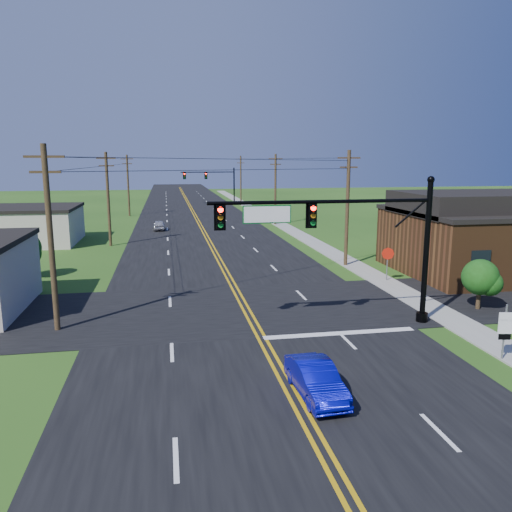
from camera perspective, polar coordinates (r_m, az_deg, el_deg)
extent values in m
plane|color=#224614|center=(17.41, 4.63, -17.41)|extent=(260.00, 260.00, 0.00)
cube|color=black|center=(65.43, -6.61, 3.63)|extent=(16.00, 220.00, 0.04)
cube|color=black|center=(28.31, -1.60, -5.98)|extent=(70.00, 10.00, 0.04)
cube|color=gray|center=(57.27, 4.60, 2.65)|extent=(2.00, 160.00, 0.08)
cylinder|color=black|center=(26.56, 18.86, 0.25)|extent=(0.28, 0.28, 7.20)
cylinder|color=black|center=(27.35, 18.43, -6.67)|extent=(0.60, 0.60, 0.50)
sphere|color=black|center=(26.17, 19.36, 8.24)|extent=(0.36, 0.36, 0.36)
cylinder|color=black|center=(24.01, 7.64, 6.17)|extent=(11.00, 0.18, 0.18)
cube|color=#045518|center=(23.39, 1.27, 4.79)|extent=(2.30, 0.06, 0.85)
cylinder|color=black|center=(95.76, -2.52, 8.14)|extent=(0.28, 0.28, 7.20)
cylinder|color=black|center=(95.98, -2.50, 6.14)|extent=(0.60, 0.60, 0.50)
sphere|color=black|center=(95.66, -2.54, 10.35)|extent=(0.36, 0.36, 0.36)
cylinder|color=black|center=(95.14, -5.56, 9.52)|extent=(10.00, 0.18, 0.18)
cube|color=#045518|center=(94.94, -7.50, 9.15)|extent=(2.30, 0.06, 0.85)
cube|color=#543118|center=(41.10, 25.73, 1.37)|extent=(14.00, 11.00, 4.40)
cube|color=black|center=(40.82, 26.00, 4.62)|extent=(14.20, 11.20, 0.30)
cube|color=beige|center=(55.26, -25.88, 3.02)|extent=(12.00, 9.00, 3.40)
cube|color=black|center=(55.07, -26.04, 4.93)|extent=(12.20, 9.20, 0.30)
cylinder|color=#312616|center=(25.66, -22.41, 1.69)|extent=(0.28, 0.28, 9.00)
cube|color=#312616|center=(25.38, -23.06, 10.41)|extent=(1.80, 0.12, 0.12)
cube|color=#312616|center=(25.39, -22.94, 8.83)|extent=(1.40, 0.12, 0.12)
cylinder|color=#312616|center=(50.23, -16.53, 6.20)|extent=(0.28, 0.28, 9.00)
cube|color=#312616|center=(50.09, -16.78, 10.64)|extent=(1.80, 0.12, 0.12)
cube|color=#312616|center=(50.09, -16.73, 9.85)|extent=(1.40, 0.12, 0.12)
cylinder|color=#312616|center=(77.07, -14.40, 7.80)|extent=(0.28, 0.28, 9.00)
cube|color=#312616|center=(76.98, -14.54, 10.70)|extent=(1.80, 0.12, 0.12)
cube|color=#312616|center=(76.98, -14.52, 10.18)|extent=(1.40, 0.12, 0.12)
cylinder|color=#312616|center=(39.48, 10.39, 5.30)|extent=(0.28, 0.28, 9.00)
cube|color=#312616|center=(39.30, 10.59, 10.96)|extent=(1.80, 0.12, 0.12)
cube|color=#312616|center=(39.30, 10.55, 9.94)|extent=(1.40, 0.12, 0.12)
cylinder|color=#312616|center=(64.40, 2.23, 7.58)|extent=(0.28, 0.28, 9.00)
cube|color=#312616|center=(64.29, 2.26, 11.05)|extent=(1.80, 0.12, 0.12)
cube|color=#312616|center=(64.29, 2.25, 10.43)|extent=(1.40, 0.12, 0.12)
cylinder|color=#312616|center=(93.89, -1.75, 8.63)|extent=(0.28, 0.28, 9.00)
cube|color=#312616|center=(93.81, -1.76, 11.02)|extent=(1.80, 0.12, 0.12)
cube|color=#312616|center=(93.81, -1.76, 10.59)|extent=(1.40, 0.12, 0.12)
cylinder|color=#312616|center=(46.02, 15.74, 1.36)|extent=(0.24, 0.24, 1.85)
sphere|color=#184210|center=(45.79, 15.85, 3.43)|extent=(3.00, 3.00, 3.00)
cylinder|color=#312616|center=(30.62, 24.08, -4.40)|extent=(0.24, 0.24, 1.32)
sphere|color=#184210|center=(30.34, 24.25, -2.21)|extent=(2.00, 2.00, 2.00)
cylinder|color=#312616|center=(38.84, -24.87, -1.20)|extent=(0.24, 0.24, 1.54)
sphere|color=#184210|center=(38.60, -25.04, 0.83)|extent=(2.40, 2.40, 2.40)
imported|color=#0709A9|center=(18.23, 6.83, -13.94)|extent=(1.49, 3.76, 1.22)
imported|color=#AFAFB4|center=(60.57, -11.01, 3.45)|extent=(1.42, 3.44, 1.16)
cylinder|color=slate|center=(23.27, 26.51, -7.86)|extent=(0.09, 0.09, 2.44)
cube|color=white|center=(23.03, 26.71, -6.18)|extent=(0.60, 0.16, 0.33)
cube|color=white|center=(23.16, 26.62, -7.23)|extent=(0.60, 0.16, 0.61)
cube|color=black|center=(23.29, 26.53, -8.27)|extent=(0.49, 0.13, 0.24)
cylinder|color=slate|center=(35.46, 14.75, -1.07)|extent=(0.09, 0.09, 2.21)
cylinder|color=red|center=(35.27, 14.84, 0.26)|extent=(0.82, 0.28, 0.84)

